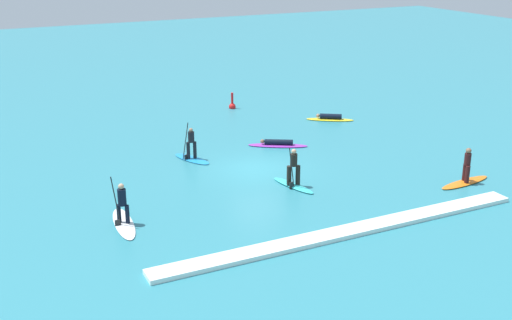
{
  "coord_description": "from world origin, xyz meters",
  "views": [
    {
      "loc": [
        -13.19,
        -26.96,
        10.99
      ],
      "look_at": [
        0.0,
        0.0,
        0.5
      ],
      "focal_mm": 44.93,
      "sensor_mm": 36.0,
      "label": 1
    }
  ],
  "objects_px": {
    "surfer_on_yellow_board": "(330,118)",
    "surfer_on_blue_board": "(191,152)",
    "surfer_on_orange_board": "(466,175)",
    "surfer_on_white_board": "(123,214)",
    "surfer_on_purple_board": "(278,144)",
    "marker_buoy": "(232,105)",
    "surfer_on_teal_board": "(293,176)"
  },
  "relations": [
    {
      "from": "surfer_on_orange_board",
      "to": "surfer_on_teal_board",
      "type": "height_order",
      "value": "surfer_on_teal_board"
    },
    {
      "from": "surfer_on_orange_board",
      "to": "surfer_on_blue_board",
      "type": "height_order",
      "value": "surfer_on_blue_board"
    },
    {
      "from": "surfer_on_teal_board",
      "to": "surfer_on_yellow_board",
      "type": "distance_m",
      "value": 11.8
    },
    {
      "from": "surfer_on_yellow_board",
      "to": "surfer_on_blue_board",
      "type": "bearing_deg",
      "value": 49.95
    },
    {
      "from": "surfer_on_teal_board",
      "to": "surfer_on_blue_board",
      "type": "bearing_deg",
      "value": -166.61
    },
    {
      "from": "surfer_on_teal_board",
      "to": "marker_buoy",
      "type": "distance_m",
      "value": 14.75
    },
    {
      "from": "surfer_on_yellow_board",
      "to": "marker_buoy",
      "type": "xyz_separation_m",
      "value": [
        -4.35,
        5.41,
        0.07
      ]
    },
    {
      "from": "surfer_on_teal_board",
      "to": "surfer_on_yellow_board",
      "type": "relative_size",
      "value": 0.92
    },
    {
      "from": "surfer_on_purple_board",
      "to": "surfer_on_orange_board",
      "type": "bearing_deg",
      "value": 150.73
    },
    {
      "from": "surfer_on_purple_board",
      "to": "surfer_on_teal_board",
      "type": "height_order",
      "value": "surfer_on_teal_board"
    },
    {
      "from": "surfer_on_orange_board",
      "to": "marker_buoy",
      "type": "height_order",
      "value": "surfer_on_orange_board"
    },
    {
      "from": "surfer_on_white_board",
      "to": "surfer_on_teal_board",
      "type": "relative_size",
      "value": 1.23
    },
    {
      "from": "surfer_on_orange_board",
      "to": "surfer_on_teal_board",
      "type": "xyz_separation_m",
      "value": [
        -7.48,
        3.2,
        0.1
      ]
    },
    {
      "from": "surfer_on_white_board",
      "to": "marker_buoy",
      "type": "height_order",
      "value": "surfer_on_white_board"
    },
    {
      "from": "surfer_on_white_board",
      "to": "surfer_on_orange_board",
      "type": "bearing_deg",
      "value": 86.38
    },
    {
      "from": "surfer_on_white_board",
      "to": "surfer_on_purple_board",
      "type": "bearing_deg",
      "value": 127.06
    },
    {
      "from": "surfer_on_blue_board",
      "to": "surfer_on_orange_board",
      "type": "bearing_deg",
      "value": -151.96
    },
    {
      "from": "surfer_on_orange_board",
      "to": "surfer_on_white_board",
      "type": "distance_m",
      "value": 15.88
    },
    {
      "from": "surfer_on_blue_board",
      "to": "marker_buoy",
      "type": "distance_m",
      "value": 10.7
    },
    {
      "from": "surfer_on_white_board",
      "to": "marker_buoy",
      "type": "relative_size",
      "value": 2.75
    },
    {
      "from": "surfer_on_blue_board",
      "to": "surfer_on_teal_board",
      "type": "distance_m",
      "value": 6.36
    },
    {
      "from": "surfer_on_orange_board",
      "to": "surfer_on_yellow_board",
      "type": "relative_size",
      "value": 1.09
    },
    {
      "from": "surfer_on_teal_board",
      "to": "surfer_on_white_board",
      "type": "bearing_deg",
      "value": -99.45
    },
    {
      "from": "surfer_on_purple_board",
      "to": "surfer_on_blue_board",
      "type": "height_order",
      "value": "surfer_on_blue_board"
    },
    {
      "from": "surfer_on_blue_board",
      "to": "surfer_on_teal_board",
      "type": "height_order",
      "value": "surfer_on_teal_board"
    },
    {
      "from": "surfer_on_teal_board",
      "to": "marker_buoy",
      "type": "bearing_deg",
      "value": 153.31
    },
    {
      "from": "surfer_on_purple_board",
      "to": "surfer_on_yellow_board",
      "type": "relative_size",
      "value": 1.11
    },
    {
      "from": "surfer_on_orange_board",
      "to": "surfer_on_yellow_board",
      "type": "distance_m",
      "value": 12.17
    },
    {
      "from": "surfer_on_white_board",
      "to": "surfer_on_yellow_board",
      "type": "xyz_separation_m",
      "value": [
        15.85,
        9.57,
        -0.3
      ]
    },
    {
      "from": "surfer_on_blue_board",
      "to": "marker_buoy",
      "type": "height_order",
      "value": "surfer_on_blue_board"
    },
    {
      "from": "surfer_on_purple_board",
      "to": "marker_buoy",
      "type": "height_order",
      "value": "marker_buoy"
    },
    {
      "from": "surfer_on_white_board",
      "to": "marker_buoy",
      "type": "bearing_deg",
      "value": 148.27
    }
  ]
}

